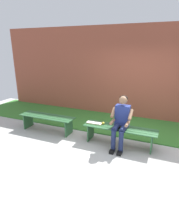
# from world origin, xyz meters

# --- Properties ---
(ground_plane) EXTENTS (10.00, 7.00, 0.04)m
(ground_plane) POSITION_xyz_m (1.08, 1.00, -0.02)
(ground_plane) COLOR #B2B2AD
(grass_strip) EXTENTS (9.00, 1.95, 0.03)m
(grass_strip) POSITION_xyz_m (1.08, -1.35, 0.01)
(grass_strip) COLOR #387A2D
(grass_strip) RESTS_ON ground
(brick_wall) EXTENTS (9.50, 0.24, 3.05)m
(brick_wall) POSITION_xyz_m (0.50, -2.28, 1.53)
(brick_wall) COLOR #9E4C38
(brick_wall) RESTS_ON ground
(bench_near) EXTENTS (1.81, 0.46, 0.47)m
(bench_near) POSITION_xyz_m (0.00, 0.00, 0.36)
(bench_near) COLOR #2D6038
(bench_near) RESTS_ON ground
(bench_far) EXTENTS (1.65, 0.46, 0.47)m
(bench_far) POSITION_xyz_m (2.15, 0.00, 0.35)
(bench_far) COLOR #2D6038
(bench_far) RESTS_ON ground
(person_seated) EXTENTS (0.50, 0.69, 1.27)m
(person_seated) POSITION_xyz_m (-0.04, 0.10, 0.70)
(person_seated) COLOR navy
(person_seated) RESTS_ON ground
(apple) EXTENTS (0.08, 0.08, 0.08)m
(apple) POSITION_xyz_m (0.44, -0.02, 0.50)
(apple) COLOR gold
(apple) RESTS_ON bench_near
(book_open) EXTENTS (0.41, 0.16, 0.02)m
(book_open) POSITION_xyz_m (0.68, -0.01, 0.48)
(book_open) COLOR white
(book_open) RESTS_ON bench_near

